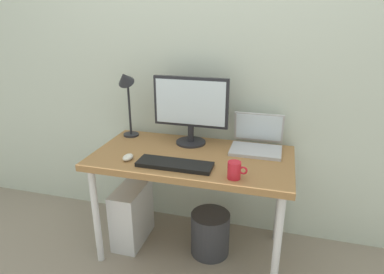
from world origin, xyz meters
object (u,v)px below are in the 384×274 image
desk (192,165)px  coffee_mug (235,170)px  wastebasket (210,233)px  monitor (191,107)px  keyboard (175,164)px  computer_tower (132,214)px  laptop (257,141)px  mouse (128,157)px  desk_lamp (126,89)px

desk → coffee_mug: bearing=-38.5°
coffee_mug → wastebasket: bearing=125.6°
monitor → coffee_mug: bearing=-49.9°
coffee_mug → desk: bearing=141.5°
desk → wastebasket: size_ratio=4.12×
desk → coffee_mug: 0.40m
desk → monitor: bearing=107.9°
keyboard → computer_tower: bearing=155.7°
laptop → computer_tower: bearing=-165.0°
keyboard → monitor: bearing=91.3°
coffee_mug → wastebasket: 0.68m
computer_tower → wastebasket: 0.57m
monitor → desk: bearing=-72.1°
mouse → laptop: bearing=27.6°
desk → mouse: size_ratio=13.74×
desk → keyboard: 0.21m
monitor → laptop: size_ratio=1.56×
monitor → desk_lamp: (-0.46, 0.00, 0.09)m
mouse → computer_tower: bearing=117.5°
mouse → wastebasket: (0.48, 0.18, -0.58)m
desk → coffee_mug: size_ratio=11.51×
computer_tower → keyboard: bearing=-24.3°
computer_tower → laptop: bearing=15.0°
desk_lamp → coffee_mug: 0.97m
desk_lamp → keyboard: bearing=-38.9°
laptop → keyboard: laptop is taller
monitor → mouse: size_ratio=5.55×
mouse → computer_tower: mouse is taller
monitor → computer_tower: 0.87m
keyboard → wastebasket: size_ratio=1.47×
desk → coffee_mug: (0.30, -0.24, 0.12)m
keyboard → desk_lamp: bearing=141.1°
desk_lamp → keyboard: desk_lamp is taller
laptop → wastebasket: laptop is taller
keyboard → computer_tower: (-0.39, 0.17, -0.52)m
wastebasket → laptop: bearing=39.0°
laptop → computer_tower: size_ratio=0.76×
monitor → wastebasket: (0.19, -0.19, -0.82)m
desk → desk_lamp: (-0.52, 0.19, 0.42)m
desk_lamp → mouse: desk_lamp is taller
coffee_mug → computer_tower: 0.95m
keyboard → wastebasket: bearing=46.5°
laptop → computer_tower: laptop is taller
desk_lamp → coffee_mug: size_ratio=4.54×
mouse → computer_tower: 0.55m
monitor → laptop: (0.44, 0.02, -0.20)m
monitor → coffee_mug: monitor is taller
mouse → coffee_mug: size_ratio=0.84×
desk → keyboard: keyboard is taller
monitor → computer_tower: size_ratio=1.19×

